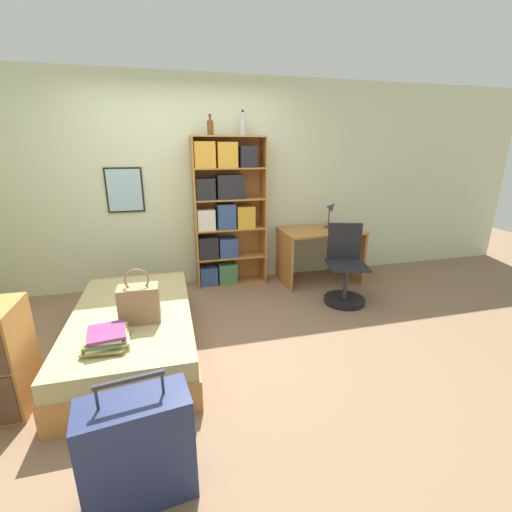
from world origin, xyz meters
TOP-DOWN VIEW (x-y plane):
  - ground_plane at (0.00, 0.00)m, footprint 14.00×14.00m
  - wall_back at (-0.00, 1.60)m, footprint 10.00×0.09m
  - bed at (-0.61, 0.02)m, footprint 1.01×1.83m
  - handbag at (-0.52, -0.21)m, footprint 0.32×0.18m
  - book_stack_on_bed at (-0.73, -0.52)m, footprint 0.33×0.38m
  - suitcase at (-0.47, -1.43)m, footprint 0.56×0.33m
  - bookcase at (0.45, 1.40)m, footprint 0.90×0.29m
  - bottle_green at (0.31, 1.38)m, footprint 0.07×0.07m
  - bottle_brown at (0.71, 1.44)m, footprint 0.07×0.07m
  - desk at (1.72, 1.22)m, footprint 1.06×0.66m
  - desk_lamp at (1.90, 1.32)m, footprint 0.17×0.12m
  - desk_chair at (1.72, 0.50)m, footprint 0.53×0.53m

SIDE VIEW (x-z plane):
  - ground_plane at x=0.00m, z-range 0.00..0.00m
  - bed at x=-0.61m, z-range 0.00..0.40m
  - desk_chair at x=1.72m, z-range -0.16..0.75m
  - suitcase at x=-0.47m, z-range -0.06..0.66m
  - book_stack_on_bed at x=-0.73m, z-range 0.40..0.51m
  - desk at x=1.72m, z-range 0.13..0.84m
  - handbag at x=-0.52m, z-range 0.33..0.78m
  - desk_lamp at x=1.90m, z-range 0.77..1.13m
  - bookcase at x=0.45m, z-range 0.04..1.93m
  - wall_back at x=0.00m, z-range 0.00..2.60m
  - bottle_green at x=0.31m, z-range 1.87..2.10m
  - bottle_brown at x=0.71m, z-range 1.86..2.15m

